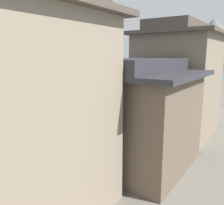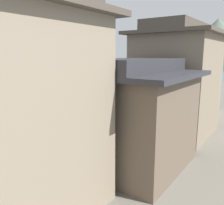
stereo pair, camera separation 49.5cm
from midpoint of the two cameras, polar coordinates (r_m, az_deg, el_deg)
The scene contains 15 objects.
boat_moored_nearest at distance 40.21m, azimuth 16.51°, elevation 1.14°, with size 1.65×4.49×0.50m.
boat_moored_second at distance 25.68m, azimuth 3.73°, elevation -3.86°, with size 1.13×3.55×0.73m.
boat_moored_far at distance 38.60m, azimuth 3.28°, elevation 1.19°, with size 3.33×4.32×0.50m.
boat_midriver_drifting at distance 56.20m, azimuth 21.39°, elevation 3.62°, with size 1.25×3.99×0.39m.
boat_midriver_upstream at distance 62.62m, azimuth 15.57°, elevation 4.82°, with size 5.70×1.05×0.72m.
boat_upstream_distant at distance 54.30m, azimuth 16.83°, elevation 3.70°, with size 2.44×4.72×0.46m.
boat_crossing_west at distance 19.33m, azimuth -8.29°, elevation -9.59°, with size 1.69×4.96×0.45m.
house_waterfront_nearest at distance 8.84m, azimuth -23.59°, elevation -2.97°, with size 5.26×8.08×8.74m.
house_waterfront_second at distance 13.71m, azimuth 4.92°, elevation -2.73°, with size 6.90×6.93×6.14m.
house_waterfront_tall at distance 19.81m, azimuth 14.79°, elevation 5.16°, with size 6.71×7.06×8.74m.
house_waterfront_narrow at distance 26.81m, azimuth 18.62°, elevation 6.50°, with size 5.31×7.99×8.74m.
mooring_post_dock_near at distance 14.51m, azimuth -16.10°, elevation -13.36°, with size 0.20×0.20×0.74m, color #473828.
mooring_post_dock_mid at distance 22.34m, azimuth 5.47°, elevation -3.99°, with size 0.20×0.20×0.82m, color #473828.
mooring_post_dock_far at distance 30.05m, azimuth 13.56°, elevation -0.17°, with size 0.20×0.20×0.89m, color #473828.
hill_far_west at distance 137.32m, azimuth 22.92°, elevation 12.93°, with size 49.65×49.65×25.20m, color #5B6B5B.
Camera 1 is at (16.80, -0.61, 7.07)m, focal length 37.89 mm.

